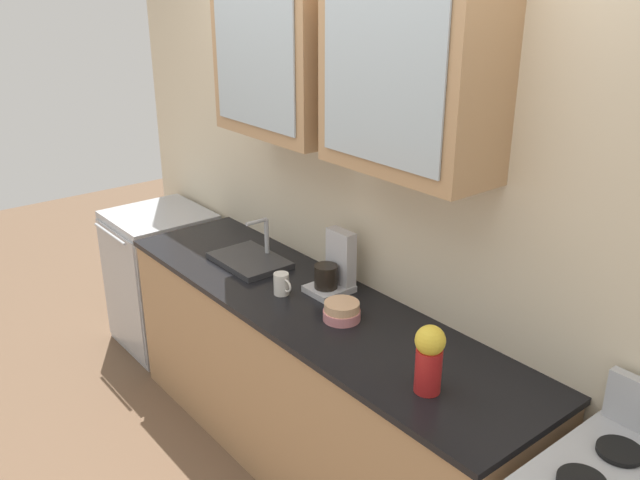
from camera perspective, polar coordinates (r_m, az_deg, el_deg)
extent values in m
plane|color=brown|center=(3.57, -0.71, -18.12)|extent=(10.00, 10.00, 0.00)
cube|color=beige|center=(3.14, 4.37, 2.96)|extent=(4.17, 0.10, 2.56)
cube|color=#A87F56|center=(3.17, -3.25, 16.21)|extent=(0.71, 0.30, 0.83)
cube|color=#9EADB7|center=(3.08, -5.70, 15.98)|extent=(0.61, 0.01, 0.70)
cube|color=#A87F56|center=(2.56, 7.79, 14.71)|extent=(0.71, 0.30, 0.83)
cube|color=#9EADB7|center=(2.45, 5.18, 14.51)|extent=(0.61, 0.01, 0.70)
cube|color=#A87F56|center=(3.31, -0.74, -12.37)|extent=(2.39, 0.60, 0.87)
cube|color=black|center=(3.08, -0.78, -5.47)|extent=(2.42, 0.63, 0.03)
cylinder|color=black|center=(2.39, 24.05, -16.01)|extent=(0.14, 0.14, 0.02)
cube|color=#2D2D30|center=(3.48, -5.98, -1.74)|extent=(0.40, 0.28, 0.03)
cylinder|color=#ADAFB5|center=(3.49, -4.53, 0.33)|extent=(0.02, 0.02, 0.19)
cylinder|color=#ADAFB5|center=(3.43, -5.40, 1.55)|extent=(0.02, 0.12, 0.02)
cylinder|color=#D87F84|center=(2.92, 1.83, -6.37)|extent=(0.16, 0.16, 0.04)
cylinder|color=#E0AD7F|center=(2.90, 1.84, -5.75)|extent=(0.15, 0.15, 0.05)
cylinder|color=#B21E1E|center=(2.46, 9.15, -10.86)|extent=(0.10, 0.10, 0.17)
sphere|color=yellow|center=(2.39, 9.33, -8.39)|extent=(0.11, 0.11, 0.11)
cylinder|color=silver|center=(3.13, -3.30, -3.73)|extent=(0.07, 0.07, 0.10)
torus|color=silver|center=(3.09, -2.84, -3.91)|extent=(0.06, 0.01, 0.06)
cube|color=#ADAFB5|center=(4.46, -13.10, -3.20)|extent=(0.57, 0.57, 0.89)
cube|color=#ADAFB5|center=(4.36, -16.51, -4.17)|extent=(0.54, 0.01, 0.81)
cylinder|color=#ADAFB5|center=(4.20, -17.38, 0.49)|extent=(0.43, 0.02, 0.02)
cube|color=#B7B7BC|center=(3.16, 0.79, -4.16)|extent=(0.17, 0.20, 0.03)
cylinder|color=black|center=(3.12, 0.51, -3.10)|extent=(0.11, 0.11, 0.11)
cube|color=#B7B7BC|center=(3.14, 1.78, -1.42)|extent=(0.15, 0.06, 0.26)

